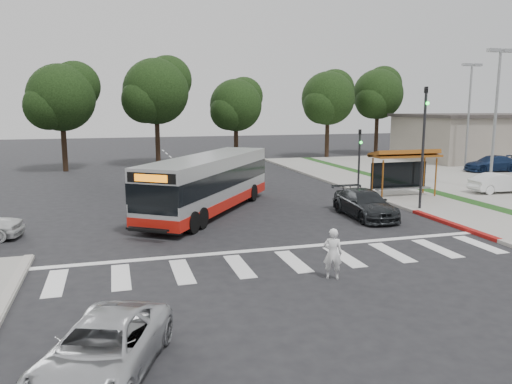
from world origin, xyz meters
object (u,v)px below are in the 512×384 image
object	(u,v)px
dark_sedan	(365,204)
silver_suv_south	(102,350)
transit_bus	(209,184)
pedestrian	(333,254)

from	to	relation	value
dark_sedan	silver_suv_south	bearing A→B (deg)	-134.59
transit_bus	dark_sedan	bearing A→B (deg)	10.06
transit_bus	silver_suv_south	bearing A→B (deg)	-73.60
transit_bus	pedestrian	distance (m)	11.39
transit_bus	pedestrian	bearing A→B (deg)	-45.47
transit_bus	silver_suv_south	world-z (taller)	transit_bus
transit_bus	silver_suv_south	size ratio (longest dim) A/B	2.63
transit_bus	dark_sedan	distance (m)	8.06
transit_bus	silver_suv_south	xyz separation A→B (m)	(-5.12, -15.39, -0.87)
dark_sedan	silver_suv_south	world-z (taller)	dark_sedan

